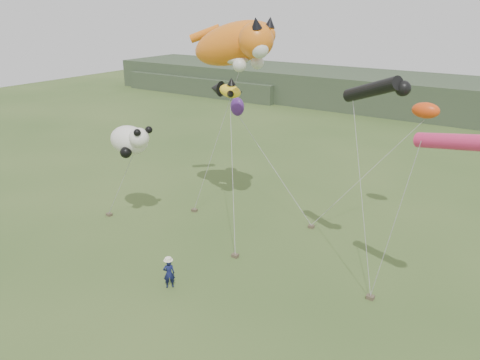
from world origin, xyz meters
The scene contains 9 objects.
ground centered at (0.00, 0.00, 0.00)m, with size 120.00×120.00×0.00m, color #385123.
headland centered at (-3.11, 44.69, 1.92)m, with size 90.00×13.00×4.00m.
festival_attendant centered at (-0.59, -0.17, 0.72)m, with size 0.52×0.34×1.43m, color #121744.
sandbag_anchors centered at (-0.78, 5.48, 0.08)m, with size 16.61×5.61×0.17m.
cat_kite centered at (-2.13, 7.85, 10.21)m, with size 6.41×3.56×3.39m.
fish_kite centered at (-2.96, 7.70, 7.71)m, with size 2.26×1.53×1.18m.
tube_kites centered at (8.14, 4.86, 8.20)m, with size 6.96×3.44×2.68m.
panda_kite centered at (-6.76, 3.90, 5.08)m, with size 2.88×1.86×1.79m.
misc_kites centered at (1.62, 11.95, 6.43)m, with size 13.03×1.10×2.13m.
Camera 1 is at (12.27, -13.67, 12.14)m, focal length 35.00 mm.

